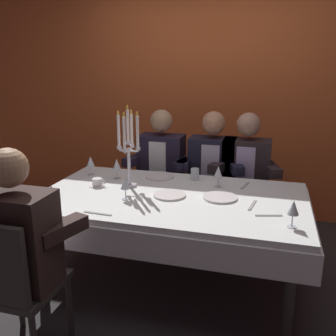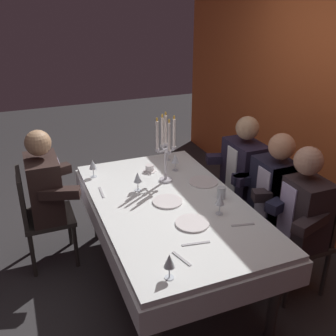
{
  "view_description": "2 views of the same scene",
  "coord_description": "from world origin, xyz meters",
  "px_view_note": "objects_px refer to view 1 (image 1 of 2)",
  "views": [
    {
      "loc": [
        0.66,
        -2.45,
        1.66
      ],
      "look_at": [
        -0.02,
        -0.03,
        0.95
      ],
      "focal_mm": 40.02,
      "sensor_mm": 36.0,
      "label": 1
    },
    {
      "loc": [
        2.45,
        -1.0,
        2.23
      ],
      "look_at": [
        -0.1,
        0.03,
        0.99
      ],
      "focal_mm": 41.51,
      "sensor_mm": 36.0,
      "label": 2
    }
  ],
  "objects_px": {
    "dining_table": "(171,210)",
    "coffee_cup_0": "(97,183)",
    "wine_glass_3": "(293,209)",
    "seated_diner_1": "(162,162)",
    "seated_diner_3": "(246,168)",
    "wine_glass_2": "(218,172)",
    "dinner_plate_1": "(220,197)",
    "dinner_plate_0": "(170,195)",
    "seated_diner_0": "(16,239)",
    "wine_glass_5": "(125,183)",
    "seated_diner_2": "(212,166)",
    "dinner_plate_2": "(159,176)",
    "wine_glass_1": "(90,162)",
    "wine_glass_4": "(52,192)",
    "candelabra": "(129,149)",
    "wine_glass_0": "(117,165)",
    "water_tumbler_0": "(195,174)"
  },
  "relations": [
    {
      "from": "dining_table",
      "to": "coffee_cup_0",
      "type": "bearing_deg",
      "value": 175.56
    },
    {
      "from": "wine_glass_3",
      "to": "coffee_cup_0",
      "type": "xyz_separation_m",
      "value": [
        -1.42,
        0.38,
        -0.09
      ]
    },
    {
      "from": "seated_diner_1",
      "to": "seated_diner_3",
      "type": "xyz_separation_m",
      "value": [
        0.8,
        0.0,
        0.0
      ]
    },
    {
      "from": "dining_table",
      "to": "wine_glass_2",
      "type": "height_order",
      "value": "wine_glass_2"
    },
    {
      "from": "dinner_plate_1",
      "to": "dinner_plate_0",
      "type": "bearing_deg",
      "value": -172.6
    },
    {
      "from": "wine_glass_3",
      "to": "coffee_cup_0",
      "type": "relative_size",
      "value": 1.24
    },
    {
      "from": "seated_diner_0",
      "to": "coffee_cup_0",
      "type": "bearing_deg",
      "value": 87.91
    },
    {
      "from": "wine_glass_2",
      "to": "seated_diner_3",
      "type": "bearing_deg",
      "value": 74.57
    },
    {
      "from": "wine_glass_2",
      "to": "seated_diner_3",
      "type": "xyz_separation_m",
      "value": [
        0.17,
        0.61,
        -0.12
      ]
    },
    {
      "from": "dining_table",
      "to": "seated_diner_0",
      "type": "distance_m",
      "value": 1.1
    },
    {
      "from": "wine_glass_5",
      "to": "seated_diner_3",
      "type": "distance_m",
      "value": 1.3
    },
    {
      "from": "seated_diner_2",
      "to": "wine_glass_2",
      "type": "bearing_deg",
      "value": -77.15
    },
    {
      "from": "dinner_plate_2",
      "to": "coffee_cup_0",
      "type": "bearing_deg",
      "value": -138.39
    },
    {
      "from": "wine_glass_1",
      "to": "dinner_plate_2",
      "type": "bearing_deg",
      "value": 9.71
    },
    {
      "from": "wine_glass_4",
      "to": "seated_diner_3",
      "type": "bearing_deg",
      "value": 49.5
    },
    {
      "from": "wine_glass_3",
      "to": "wine_glass_4",
      "type": "height_order",
      "value": "same"
    },
    {
      "from": "dining_table",
      "to": "dinner_plate_2",
      "type": "bearing_deg",
      "value": 117.81
    },
    {
      "from": "wine_glass_3",
      "to": "wine_glass_4",
      "type": "distance_m",
      "value": 1.5
    },
    {
      "from": "dinner_plate_1",
      "to": "coffee_cup_0",
      "type": "height_order",
      "value": "coffee_cup_0"
    },
    {
      "from": "wine_glass_5",
      "to": "candelabra",
      "type": "bearing_deg",
      "value": 105.91
    },
    {
      "from": "wine_glass_1",
      "to": "seated_diner_3",
      "type": "xyz_separation_m",
      "value": [
        1.25,
        0.59,
        -0.12
      ]
    },
    {
      "from": "dining_table",
      "to": "wine_glass_3",
      "type": "height_order",
      "value": "wine_glass_3"
    },
    {
      "from": "wine_glass_0",
      "to": "wine_glass_2",
      "type": "distance_m",
      "value": 0.83
    },
    {
      "from": "dinner_plate_0",
      "to": "water_tumbler_0",
      "type": "relative_size",
      "value": 2.45
    },
    {
      "from": "wine_glass_1",
      "to": "dining_table",
      "type": "bearing_deg",
      "value": -20.84
    },
    {
      "from": "wine_glass_0",
      "to": "coffee_cup_0",
      "type": "relative_size",
      "value": 1.24
    },
    {
      "from": "candelabra",
      "to": "wine_glass_4",
      "type": "bearing_deg",
      "value": -119.38
    },
    {
      "from": "seated_diner_2",
      "to": "seated_diner_3",
      "type": "distance_m",
      "value": 0.31
    },
    {
      "from": "wine_glass_3",
      "to": "wine_glass_5",
      "type": "distance_m",
      "value": 1.11
    },
    {
      "from": "dinner_plate_2",
      "to": "water_tumbler_0",
      "type": "relative_size",
      "value": 2.58
    },
    {
      "from": "dinner_plate_2",
      "to": "wine_glass_4",
      "type": "distance_m",
      "value": 0.98
    },
    {
      "from": "wine_glass_4",
      "to": "seated_diner_3",
      "type": "xyz_separation_m",
      "value": [
        1.14,
        1.34,
        -0.12
      ]
    },
    {
      "from": "dinner_plate_1",
      "to": "seated_diner_3",
      "type": "distance_m",
      "value": 0.86
    },
    {
      "from": "wine_glass_2",
      "to": "wine_glass_5",
      "type": "height_order",
      "value": "same"
    },
    {
      "from": "dining_table",
      "to": "water_tumbler_0",
      "type": "relative_size",
      "value": 20.34
    },
    {
      "from": "candelabra",
      "to": "wine_glass_2",
      "type": "bearing_deg",
      "value": 14.06
    },
    {
      "from": "wine_glass_0",
      "to": "coffee_cup_0",
      "type": "xyz_separation_m",
      "value": [
        -0.07,
        -0.22,
        -0.09
      ]
    },
    {
      "from": "wine_glass_0",
      "to": "wine_glass_3",
      "type": "xyz_separation_m",
      "value": [
        1.35,
        -0.61,
        0.0
      ]
    },
    {
      "from": "wine_glass_0",
      "to": "water_tumbler_0",
      "type": "distance_m",
      "value": 0.64
    },
    {
      "from": "wine_glass_0",
      "to": "wine_glass_1",
      "type": "distance_m",
      "value": 0.25
    },
    {
      "from": "candelabra",
      "to": "seated_diner_3",
      "type": "distance_m",
      "value": 1.17
    },
    {
      "from": "water_tumbler_0",
      "to": "wine_glass_1",
      "type": "bearing_deg",
      "value": -173.16
    },
    {
      "from": "wine_glass_5",
      "to": "wine_glass_3",
      "type": "bearing_deg",
      "value": -8.64
    },
    {
      "from": "dinner_plate_0",
      "to": "wine_glass_2",
      "type": "relative_size",
      "value": 1.43
    },
    {
      "from": "wine_glass_5",
      "to": "seated_diner_2",
      "type": "bearing_deg",
      "value": 67.38
    },
    {
      "from": "water_tumbler_0",
      "to": "dinner_plate_1",
      "type": "bearing_deg",
      "value": -55.35
    },
    {
      "from": "wine_glass_0",
      "to": "seated_diner_0",
      "type": "relative_size",
      "value": 0.13
    },
    {
      "from": "seated_diner_1",
      "to": "wine_glass_3",
      "type": "bearing_deg",
      "value": -46.74
    },
    {
      "from": "wine_glass_2",
      "to": "water_tumbler_0",
      "type": "distance_m",
      "value": 0.25
    },
    {
      "from": "wine_glass_2",
      "to": "dinner_plate_1",
      "type": "bearing_deg",
      "value": -78.0
    }
  ]
}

